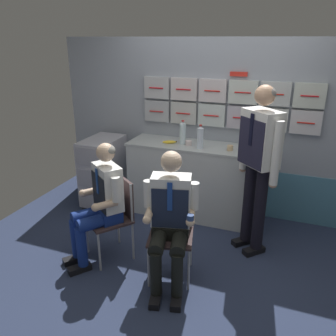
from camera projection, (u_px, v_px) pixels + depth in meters
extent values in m
cube|color=#28324D|center=(181.00, 267.00, 3.47)|extent=(4.80, 4.80, 0.04)
cube|color=#989FAE|center=(218.00, 129.00, 4.28)|extent=(4.20, 0.06, 2.15)
cube|color=teal|center=(214.00, 187.00, 4.52)|extent=(4.12, 0.01, 0.61)
cube|color=#ABAFB5|center=(157.00, 111.00, 4.43)|extent=(0.33, 0.06, 0.27)
cylinder|color=red|center=(156.00, 111.00, 4.40)|extent=(0.19, 0.01, 0.01)
cube|color=#BCBDBA|center=(184.00, 113.00, 4.31)|extent=(0.33, 0.06, 0.27)
cylinder|color=red|center=(183.00, 114.00, 4.28)|extent=(0.19, 0.01, 0.01)
cube|color=silver|center=(212.00, 115.00, 4.19)|extent=(0.33, 0.06, 0.27)
cylinder|color=red|center=(211.00, 116.00, 4.16)|extent=(0.19, 0.01, 0.01)
cube|color=#B0AAB9|center=(241.00, 117.00, 4.07)|extent=(0.33, 0.06, 0.27)
cylinder|color=red|center=(241.00, 118.00, 4.04)|extent=(0.19, 0.01, 0.01)
cube|color=silver|center=(273.00, 120.00, 3.95)|extent=(0.33, 0.06, 0.27)
cylinder|color=red|center=(272.00, 120.00, 3.92)|extent=(0.19, 0.01, 0.01)
cube|color=silver|center=(306.00, 122.00, 3.83)|extent=(0.33, 0.06, 0.27)
cylinder|color=red|center=(306.00, 123.00, 3.80)|extent=(0.19, 0.01, 0.01)
cube|color=silver|center=(157.00, 88.00, 4.32)|extent=(0.33, 0.06, 0.27)
cylinder|color=red|center=(156.00, 88.00, 4.29)|extent=(0.19, 0.01, 0.01)
cube|color=silver|center=(184.00, 89.00, 4.21)|extent=(0.33, 0.06, 0.27)
cylinder|color=red|center=(183.00, 89.00, 4.17)|extent=(0.19, 0.01, 0.01)
cube|color=silver|center=(213.00, 91.00, 4.09)|extent=(0.33, 0.06, 0.27)
cylinder|color=red|center=(212.00, 91.00, 4.05)|extent=(0.19, 0.01, 0.01)
cube|color=silver|center=(243.00, 92.00, 3.97)|extent=(0.33, 0.06, 0.27)
cylinder|color=red|center=(243.00, 93.00, 3.93)|extent=(0.19, 0.01, 0.01)
cube|color=silver|center=(275.00, 94.00, 3.85)|extent=(0.33, 0.06, 0.27)
cylinder|color=red|center=(275.00, 94.00, 3.82)|extent=(0.19, 0.01, 0.01)
cube|color=silver|center=(310.00, 96.00, 3.73)|extent=(0.33, 0.06, 0.27)
cylinder|color=red|center=(310.00, 96.00, 3.70)|extent=(0.19, 0.01, 0.01)
cube|color=red|center=(239.00, 74.00, 3.93)|extent=(0.20, 0.02, 0.05)
cube|color=silver|center=(195.00, 182.00, 4.31)|extent=(1.64, 0.52, 0.90)
cube|color=#ACB3B4|center=(196.00, 146.00, 4.15)|extent=(1.67, 0.53, 0.03)
sphere|color=black|center=(85.00, 208.00, 4.53)|extent=(0.07, 0.07, 0.07)
sphere|color=black|center=(105.00, 212.00, 4.43)|extent=(0.07, 0.07, 0.07)
sphere|color=black|center=(106.00, 192.00, 5.01)|extent=(0.07, 0.07, 0.07)
sphere|color=black|center=(125.00, 195.00, 4.91)|extent=(0.07, 0.07, 0.07)
cube|color=#AFAEBB|center=(103.00, 170.00, 4.56)|extent=(0.40, 0.64, 0.85)
cube|color=#9B99A6|center=(92.00, 200.00, 4.38)|extent=(0.35, 0.01, 0.23)
cube|color=#9B99A6|center=(90.00, 179.00, 4.27)|extent=(0.35, 0.01, 0.23)
cube|color=#9B99A6|center=(88.00, 157.00, 4.17)|extent=(0.35, 0.01, 0.23)
cylinder|color=#28282D|center=(88.00, 147.00, 4.15)|extent=(0.32, 0.02, 0.02)
cylinder|color=#A8AAAF|center=(87.00, 235.00, 3.60)|extent=(0.02, 0.02, 0.42)
cylinder|color=#A8AAAF|center=(99.00, 252.00, 3.31)|extent=(0.02, 0.02, 0.42)
cylinder|color=#A8AAAF|center=(118.00, 226.00, 3.77)|extent=(0.02, 0.02, 0.42)
cylinder|color=#A8AAAF|center=(133.00, 241.00, 3.49)|extent=(0.02, 0.02, 0.42)
cube|color=#3B2B2B|center=(108.00, 219.00, 3.46)|extent=(0.56, 0.56, 0.02)
cube|color=#3B2B2B|center=(125.00, 196.00, 3.48)|extent=(0.31, 0.25, 0.40)
cylinder|color=#A8AAAF|center=(116.00, 190.00, 3.62)|extent=(0.02, 0.02, 0.40)
cylinder|color=#A8AAAF|center=(131.00, 203.00, 3.33)|extent=(0.02, 0.02, 0.40)
cube|color=black|center=(74.00, 259.00, 3.50)|extent=(0.21, 0.23, 0.06)
cube|color=black|center=(80.00, 269.00, 3.36)|extent=(0.21, 0.23, 0.06)
cylinder|color=navy|center=(76.00, 238.00, 3.43)|extent=(0.10, 0.10, 0.41)
cylinder|color=navy|center=(82.00, 247.00, 3.30)|extent=(0.10, 0.10, 0.41)
cylinder|color=navy|center=(90.00, 214.00, 3.43)|extent=(0.32, 0.36, 0.13)
cylinder|color=navy|center=(96.00, 222.00, 3.30)|extent=(0.32, 0.36, 0.13)
cube|color=navy|center=(108.00, 213.00, 3.44)|extent=(0.37, 0.35, 0.12)
cube|color=white|center=(108.00, 187.00, 3.35)|extent=(0.38, 0.35, 0.45)
cube|color=black|center=(99.00, 192.00, 3.31)|extent=(0.25, 0.20, 0.36)
cube|color=navy|center=(97.00, 181.00, 3.27)|extent=(0.04, 0.03, 0.25)
cylinder|color=white|center=(100.00, 176.00, 3.49)|extent=(0.08, 0.08, 0.24)
cylinder|color=beige|center=(92.00, 191.00, 3.47)|extent=(0.19, 0.22, 0.07)
sphere|color=beige|center=(83.00, 193.00, 3.42)|extent=(0.08, 0.08, 0.08)
cylinder|color=white|center=(116.00, 189.00, 3.17)|extent=(0.08, 0.08, 0.24)
cylinder|color=beige|center=(106.00, 205.00, 3.19)|extent=(0.19, 0.22, 0.07)
sphere|color=beige|center=(95.00, 207.00, 3.14)|extent=(0.08, 0.08, 0.08)
sphere|color=beige|center=(106.00, 152.00, 3.22)|extent=(0.18, 0.18, 0.18)
ellipsoid|color=gray|center=(107.00, 150.00, 3.22)|extent=(0.23, 0.23, 0.12)
cylinder|color=#A8AAAF|center=(149.00, 267.00, 3.09)|extent=(0.02, 0.02, 0.42)
cylinder|color=#A8AAAF|center=(189.00, 270.00, 3.06)|extent=(0.02, 0.02, 0.42)
cylinder|color=#A8AAAF|center=(155.00, 245.00, 3.43)|extent=(0.02, 0.02, 0.42)
cylinder|color=#A8AAAF|center=(191.00, 247.00, 3.39)|extent=(0.02, 0.02, 0.42)
cube|color=#3B2B2B|center=(171.00, 237.00, 3.17)|extent=(0.49, 0.49, 0.02)
cube|color=#3B2B2B|center=(173.00, 207.00, 3.27)|extent=(0.36, 0.12, 0.40)
cylinder|color=#A8AAAF|center=(154.00, 206.00, 3.28)|extent=(0.02, 0.02, 0.40)
cylinder|color=#A8AAAF|center=(192.00, 208.00, 3.24)|extent=(0.02, 0.02, 0.40)
cube|color=black|center=(156.00, 299.00, 2.97)|extent=(0.14, 0.24, 0.06)
cube|color=black|center=(176.00, 300.00, 2.95)|extent=(0.14, 0.24, 0.06)
cylinder|color=black|center=(156.00, 273.00, 2.93)|extent=(0.10, 0.10, 0.41)
cylinder|color=black|center=(177.00, 275.00, 2.91)|extent=(0.10, 0.10, 0.41)
cylinder|color=black|center=(158.00, 240.00, 3.00)|extent=(0.22, 0.39, 0.13)
cylinder|color=black|center=(179.00, 241.00, 2.98)|extent=(0.22, 0.39, 0.13)
cube|color=black|center=(171.00, 230.00, 3.14)|extent=(0.37, 0.27, 0.12)
cube|color=white|center=(171.00, 200.00, 3.06)|extent=(0.38, 0.27, 0.46)
cube|color=#192239|center=(170.00, 209.00, 2.97)|extent=(0.31, 0.09, 0.37)
cube|color=navy|center=(170.00, 197.00, 2.92)|extent=(0.04, 0.02, 0.26)
cylinder|color=white|center=(148.00, 194.00, 3.06)|extent=(0.08, 0.08, 0.25)
cylinder|color=beige|center=(149.00, 214.00, 3.01)|extent=(0.12, 0.24, 0.07)
sphere|color=beige|center=(147.00, 220.00, 2.91)|extent=(0.08, 0.08, 0.08)
cylinder|color=white|center=(194.00, 196.00, 3.02)|extent=(0.08, 0.08, 0.25)
cylinder|color=beige|center=(191.00, 216.00, 2.97)|extent=(0.12, 0.24, 0.07)
sphere|color=beige|center=(190.00, 222.00, 2.88)|extent=(0.08, 0.08, 0.08)
cylinder|color=navy|center=(190.00, 218.00, 2.86)|extent=(0.06, 0.06, 0.06)
sphere|color=beige|center=(171.00, 162.00, 2.93)|extent=(0.18, 0.18, 0.18)
ellipsoid|color=gray|center=(171.00, 159.00, 2.93)|extent=(0.21, 0.20, 0.13)
cube|color=black|center=(242.00, 241.00, 3.81)|extent=(0.23, 0.24, 0.06)
cube|color=black|center=(254.00, 251.00, 3.64)|extent=(0.23, 0.24, 0.06)
cylinder|color=black|center=(249.00, 202.00, 3.65)|extent=(0.12, 0.12, 0.90)
cylinder|color=black|center=(260.00, 209.00, 3.49)|extent=(0.12, 0.12, 0.90)
cube|color=white|center=(261.00, 138.00, 3.31)|extent=(0.43, 0.43, 0.55)
cube|color=#201F35|center=(251.00, 143.00, 3.28)|extent=(0.26, 0.26, 0.46)
cube|color=black|center=(251.00, 130.00, 3.23)|extent=(0.04, 0.04, 0.31)
cylinder|color=white|center=(245.00, 141.00, 3.54)|extent=(0.08, 0.08, 0.61)
sphere|color=tan|center=(243.00, 169.00, 3.65)|extent=(0.08, 0.08, 0.08)
cylinder|color=white|center=(276.00, 154.00, 3.15)|extent=(0.08, 0.08, 0.61)
sphere|color=tan|center=(273.00, 184.00, 3.26)|extent=(0.08, 0.08, 0.08)
sphere|color=tan|center=(265.00, 95.00, 3.17)|extent=(0.19, 0.19, 0.19)
ellipsoid|color=gray|center=(266.00, 93.00, 3.17)|extent=(0.26, 0.26, 0.14)
cylinder|color=silver|center=(200.00, 138.00, 3.97)|extent=(0.07, 0.07, 0.24)
cone|color=silver|center=(201.00, 127.00, 3.93)|extent=(0.07, 0.07, 0.02)
cylinder|color=red|center=(201.00, 125.00, 3.92)|extent=(0.03, 0.03, 0.02)
cylinder|color=silver|center=(183.00, 134.00, 4.15)|extent=(0.07, 0.07, 0.25)
cone|color=silver|center=(183.00, 123.00, 4.10)|extent=(0.07, 0.07, 0.02)
cylinder|color=red|center=(183.00, 121.00, 4.10)|extent=(0.03, 0.03, 0.02)
cylinder|color=#4B9F58|center=(252.00, 145.00, 3.83)|extent=(0.08, 0.08, 0.18)
cone|color=#4B9F58|center=(252.00, 136.00, 3.80)|extent=(0.08, 0.08, 0.02)
cylinder|color=silver|center=(253.00, 134.00, 3.79)|extent=(0.03, 0.03, 0.02)
cylinder|color=tan|center=(230.00, 148.00, 3.93)|extent=(0.07, 0.07, 0.06)
cylinder|color=#382114|center=(230.00, 146.00, 3.92)|extent=(0.06, 0.06, 0.01)
cylinder|color=silver|center=(189.00, 143.00, 4.12)|extent=(0.08, 0.08, 0.06)
cylinder|color=#382114|center=(189.00, 141.00, 4.11)|extent=(0.06, 0.06, 0.01)
ellipsoid|color=yellow|center=(169.00, 142.00, 4.19)|extent=(0.17, 0.10, 0.04)
cylinder|color=#4C3819|center=(176.00, 142.00, 4.19)|extent=(0.01, 0.01, 0.02)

